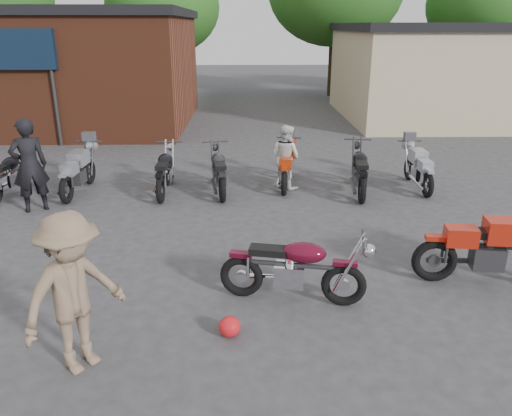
{
  "coord_description": "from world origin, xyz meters",
  "views": [
    {
      "loc": [
        -0.67,
        -6.15,
        3.69
      ],
      "look_at": [
        -0.53,
        1.44,
        0.9
      ],
      "focal_mm": 35.0,
      "sensor_mm": 36.0,
      "label": 1
    }
  ],
  "objects_px": {
    "vintage_motorcycle": "(295,264)",
    "sportbike": "(494,246)",
    "row_bike_4": "(287,163)",
    "person_dark": "(29,165)",
    "row_bike_2": "(165,169)",
    "helmet": "(230,327)",
    "row_bike_5": "(360,168)",
    "person_light": "(286,157)",
    "row_bike_3": "(219,168)",
    "person_tan": "(73,294)",
    "row_bike_1": "(78,169)",
    "row_bike_6": "(419,166)",
    "row_bike_0": "(9,172)"
  },
  "relations": [
    {
      "from": "vintage_motorcycle",
      "to": "sportbike",
      "type": "bearing_deg",
      "value": 19.81
    },
    {
      "from": "row_bike_4",
      "to": "person_dark",
      "type": "bearing_deg",
      "value": 114.53
    },
    {
      "from": "vintage_motorcycle",
      "to": "row_bike_2",
      "type": "relative_size",
      "value": 1.01
    },
    {
      "from": "helmet",
      "to": "row_bike_5",
      "type": "distance_m",
      "value": 6.38
    },
    {
      "from": "sportbike",
      "to": "row_bike_4",
      "type": "xyz_separation_m",
      "value": [
        -2.69,
        4.99,
        -0.06
      ]
    },
    {
      "from": "row_bike_2",
      "to": "row_bike_5",
      "type": "xyz_separation_m",
      "value": [
        4.5,
        -0.09,
        0.03
      ]
    },
    {
      "from": "sportbike",
      "to": "person_dark",
      "type": "bearing_deg",
      "value": 164.84
    },
    {
      "from": "person_light",
      "to": "row_bike_3",
      "type": "bearing_deg",
      "value": 54.94
    },
    {
      "from": "person_tan",
      "to": "row_bike_5",
      "type": "height_order",
      "value": "person_tan"
    },
    {
      "from": "helmet",
      "to": "row_bike_2",
      "type": "bearing_deg",
      "value": 106.01
    },
    {
      "from": "sportbike",
      "to": "row_bike_2",
      "type": "bearing_deg",
      "value": 148.17
    },
    {
      "from": "row_bike_1",
      "to": "row_bike_4",
      "type": "xyz_separation_m",
      "value": [
        4.86,
        0.45,
        -0.01
      ]
    },
    {
      "from": "vintage_motorcycle",
      "to": "helmet",
      "type": "height_order",
      "value": "vintage_motorcycle"
    },
    {
      "from": "helmet",
      "to": "row_bike_6",
      "type": "xyz_separation_m",
      "value": [
        4.32,
        6.01,
        0.42
      ]
    },
    {
      "from": "row_bike_0",
      "to": "row_bike_6",
      "type": "relative_size",
      "value": 1.0
    },
    {
      "from": "row_bike_1",
      "to": "person_light",
      "type": "bearing_deg",
      "value": -83.24
    },
    {
      "from": "helmet",
      "to": "person_tan",
      "type": "distance_m",
      "value": 1.94
    },
    {
      "from": "person_tan",
      "to": "sportbike",
      "type": "bearing_deg",
      "value": -31.15
    },
    {
      "from": "person_dark",
      "to": "row_bike_2",
      "type": "xyz_separation_m",
      "value": [
        2.58,
        1.15,
        -0.41
      ]
    },
    {
      "from": "sportbike",
      "to": "helmet",
      "type": "xyz_separation_m",
      "value": [
        -3.88,
        -1.27,
        -0.5
      ]
    },
    {
      "from": "row_bike_1",
      "to": "row_bike_5",
      "type": "distance_m",
      "value": 6.51
    },
    {
      "from": "person_tan",
      "to": "row_bike_4",
      "type": "relative_size",
      "value": 0.97
    },
    {
      "from": "row_bike_3",
      "to": "row_bike_4",
      "type": "distance_m",
      "value": 1.67
    },
    {
      "from": "vintage_motorcycle",
      "to": "row_bike_4",
      "type": "bearing_deg",
      "value": 98.26
    },
    {
      "from": "vintage_motorcycle",
      "to": "person_tan",
      "type": "distance_m",
      "value": 2.94
    },
    {
      "from": "helmet",
      "to": "row_bike_0",
      "type": "relative_size",
      "value": 0.15
    },
    {
      "from": "vintage_motorcycle",
      "to": "helmet",
      "type": "relative_size",
      "value": 7.05
    },
    {
      "from": "vintage_motorcycle",
      "to": "person_dark",
      "type": "distance_m",
      "value": 6.4
    },
    {
      "from": "helmet",
      "to": "row_bike_6",
      "type": "bearing_deg",
      "value": 54.31
    },
    {
      "from": "vintage_motorcycle",
      "to": "person_light",
      "type": "bearing_deg",
      "value": 98.58
    },
    {
      "from": "row_bike_4",
      "to": "row_bike_3",
      "type": "bearing_deg",
      "value": 113.79
    },
    {
      "from": "row_bike_1",
      "to": "row_bike_6",
      "type": "xyz_separation_m",
      "value": [
        7.98,
        0.21,
        -0.03
      ]
    },
    {
      "from": "row_bike_0",
      "to": "row_bike_5",
      "type": "height_order",
      "value": "row_bike_5"
    },
    {
      "from": "person_light",
      "to": "row_bike_1",
      "type": "height_order",
      "value": "person_light"
    },
    {
      "from": "helmet",
      "to": "person_dark",
      "type": "bearing_deg",
      "value": 132.48
    },
    {
      "from": "person_dark",
      "to": "row_bike_5",
      "type": "height_order",
      "value": "person_dark"
    },
    {
      "from": "vintage_motorcycle",
      "to": "row_bike_1",
      "type": "height_order",
      "value": "vintage_motorcycle"
    },
    {
      "from": "row_bike_5",
      "to": "helmet",
      "type": "bearing_deg",
      "value": 160.52
    },
    {
      "from": "helmet",
      "to": "row_bike_1",
      "type": "relative_size",
      "value": 0.14
    },
    {
      "from": "row_bike_0",
      "to": "person_light",
      "type": "bearing_deg",
      "value": -82.66
    },
    {
      "from": "sportbike",
      "to": "person_dark",
      "type": "relative_size",
      "value": 1.1
    },
    {
      "from": "row_bike_6",
      "to": "row_bike_1",
      "type": "bearing_deg",
      "value": 91.66
    },
    {
      "from": "person_dark",
      "to": "person_tan",
      "type": "bearing_deg",
      "value": 86.23
    },
    {
      "from": "helmet",
      "to": "row_bike_4",
      "type": "height_order",
      "value": "row_bike_4"
    },
    {
      "from": "row_bike_2",
      "to": "row_bike_6",
      "type": "xyz_separation_m",
      "value": [
        5.98,
        0.23,
        -0.03
      ]
    },
    {
      "from": "vintage_motorcycle",
      "to": "row_bike_2",
      "type": "bearing_deg",
      "value": 128.71
    },
    {
      "from": "helmet",
      "to": "person_light",
      "type": "height_order",
      "value": "person_light"
    },
    {
      "from": "helmet",
      "to": "person_light",
      "type": "bearing_deg",
      "value": 79.3
    },
    {
      "from": "row_bike_3",
      "to": "row_bike_2",
      "type": "bearing_deg",
      "value": 82.7
    },
    {
      "from": "row_bike_4",
      "to": "row_bike_5",
      "type": "xyz_separation_m",
      "value": [
        1.65,
        -0.57,
        0.03
      ]
    }
  ]
}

